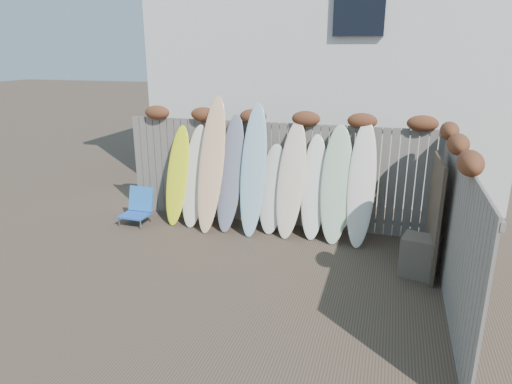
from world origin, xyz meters
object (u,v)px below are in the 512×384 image
(wooden_crate, at_px, (420,256))
(beach_chair, at_px, (138,207))
(lattice_panel, at_px, (434,216))
(surfboard_0, at_px, (178,175))

(wooden_crate, bearing_deg, beach_chair, 171.79)
(beach_chair, relative_size, lattice_panel, 0.39)
(surfboard_0, bearing_deg, wooden_crate, -9.45)
(beach_chair, relative_size, wooden_crate, 1.13)
(wooden_crate, xyz_separation_m, lattice_panel, (0.15, 0.22, 0.58))
(beach_chair, distance_m, lattice_panel, 5.45)
(wooden_crate, distance_m, surfboard_0, 4.67)
(wooden_crate, relative_size, surfboard_0, 0.31)
(beach_chair, distance_m, surfboard_0, 1.02)
(lattice_panel, distance_m, surfboard_0, 4.73)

